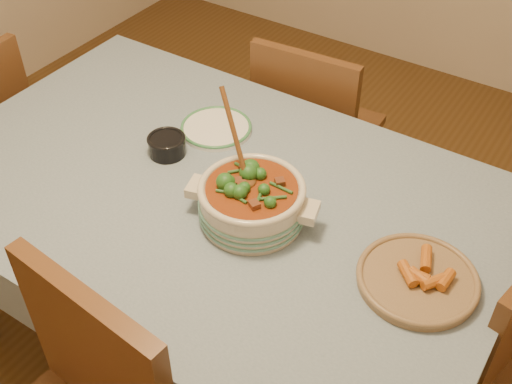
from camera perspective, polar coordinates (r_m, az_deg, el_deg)
floor at (r=2.39m, az=-3.26°, el=-13.48°), size 4.50×4.50×0.00m
dining_table at (r=1.88m, az=-4.02°, el=-1.82°), size 1.68×1.08×0.76m
stew_casserole at (r=1.68m, az=-0.38°, el=-0.61°), size 0.36×0.34×0.34m
white_plate at (r=2.03m, az=-3.56°, el=5.71°), size 0.26×0.26×0.02m
condiment_bowl at (r=1.94m, az=-7.94°, el=4.22°), size 0.14×0.14×0.06m
fried_plate at (r=1.61m, az=14.19°, el=-7.39°), size 0.37×0.37×0.05m
chair_far at (r=2.50m, az=5.02°, el=5.62°), size 0.44×0.44×0.87m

